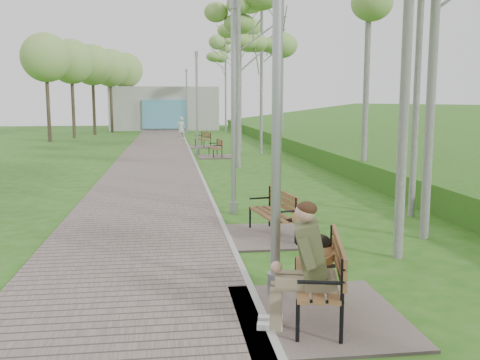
% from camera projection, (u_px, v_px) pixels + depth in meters
% --- Properties ---
extents(walkway, '(3.50, 67.00, 0.04)m').
position_uv_depth(walkway, '(154.00, 165.00, 22.30)').
color(walkway, '#645651').
rests_on(walkway, ground).
extents(kerb, '(0.10, 67.00, 0.05)m').
position_uv_depth(kerb, '(196.00, 165.00, 22.53)').
color(kerb, '#999993').
rests_on(kerb, ground).
extents(building_north, '(10.00, 5.20, 4.00)m').
position_uv_depth(building_north, '(165.00, 108.00, 50.95)').
color(building_north, '#9E9E99').
rests_on(building_north, ground).
extents(bench_main, '(2.04, 2.27, 1.78)m').
position_uv_depth(bench_main, '(313.00, 280.00, 6.54)').
color(bench_main, '#645651').
rests_on(bench_main, ground).
extents(bench_second, '(1.85, 2.06, 1.14)m').
position_uv_depth(bench_second, '(272.00, 227.00, 10.59)').
color(bench_second, '#645651').
rests_on(bench_second, ground).
extents(bench_third, '(1.74, 1.93, 1.07)m').
position_uv_depth(bench_third, '(215.00, 153.00, 25.79)').
color(bench_third, '#645651').
rests_on(bench_third, ground).
extents(bench_far, '(1.78, 1.98, 1.09)m').
position_uv_depth(bench_far, '(203.00, 144.00, 31.44)').
color(bench_far, '#645651').
rests_on(bench_far, ground).
extents(lamp_post_near, '(0.22, 0.22, 5.79)m').
position_uv_depth(lamp_post_near, '(277.00, 99.00, 7.00)').
color(lamp_post_near, gray).
rests_on(lamp_post_near, ground).
extents(lamp_post_second, '(0.19, 0.19, 4.99)m').
position_uv_depth(lamp_post_second, '(233.00, 116.00, 12.47)').
color(lamp_post_second, gray).
rests_on(lamp_post_second, ground).
extents(lamp_post_third, '(0.20, 0.20, 5.12)m').
position_uv_depth(lamp_post_third, '(197.00, 107.00, 26.81)').
color(lamp_post_third, gray).
rests_on(lamp_post_third, ground).
extents(lamp_post_far, '(0.21, 0.21, 5.32)m').
position_uv_depth(lamp_post_far, '(187.00, 103.00, 44.41)').
color(lamp_post_far, gray).
rests_on(lamp_post_far, ground).
extents(pedestrian_near, '(0.68, 0.55, 1.62)m').
position_uv_depth(pedestrian_near, '(181.00, 129.00, 36.56)').
color(pedestrian_near, silver).
rests_on(pedestrian_near, ground).
extents(birch_mid_c, '(2.52, 2.52, 7.40)m').
position_uv_depth(birch_mid_c, '(238.00, 20.00, 20.92)').
color(birch_mid_c, silver).
rests_on(birch_mid_c, ground).
extents(birch_far_a, '(2.58, 2.58, 7.95)m').
position_uv_depth(birch_far_a, '(262.00, 28.00, 26.36)').
color(birch_far_a, silver).
rests_on(birch_far_a, ground).
extents(birch_far_b, '(2.39, 2.39, 9.18)m').
position_uv_depth(birch_far_b, '(240.00, 9.00, 26.44)').
color(birch_far_b, silver).
rests_on(birch_far_b, ground).
extents(birch_distant_a, '(2.36, 2.36, 8.73)m').
position_uv_depth(birch_distant_a, '(234.00, 40.00, 36.78)').
color(birch_distant_a, silver).
rests_on(birch_distant_a, ground).
extents(birch_distant_b, '(2.33, 2.33, 9.04)m').
position_uv_depth(birch_distant_b, '(226.00, 48.00, 45.02)').
color(birch_distant_b, silver).
rests_on(birch_distant_b, ground).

